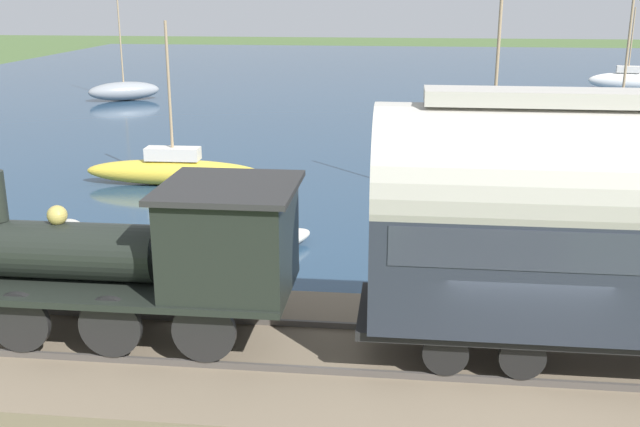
# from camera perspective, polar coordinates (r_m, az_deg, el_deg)

# --- Properties ---
(ground_plane) EXTENTS (200.00, 200.00, 0.00)m
(ground_plane) POSITION_cam_1_polar(r_m,az_deg,el_deg) (13.74, 14.37, -13.59)
(ground_plane) COLOR #476033
(harbor_water) EXTENTS (80.00, 80.00, 0.01)m
(harbor_water) POSITION_cam_1_polar(r_m,az_deg,el_deg) (55.54, 8.61, 9.52)
(harbor_water) COLOR navy
(harbor_water) RESTS_ON ground
(rail_embankment) EXTENTS (5.28, 56.00, 0.71)m
(rail_embankment) POSITION_cam_1_polar(r_m,az_deg,el_deg) (13.93, 14.25, -11.75)
(rail_embankment) COLOR #756651
(rail_embankment) RESTS_ON ground
(steam_locomotive) EXTENTS (2.40, 6.58, 3.02)m
(steam_locomotive) POSITION_cam_1_polar(r_m,az_deg,el_deg) (13.60, -11.99, -2.71)
(steam_locomotive) COLOR black
(steam_locomotive) RESTS_ON rail_embankment
(sailboat_black) EXTENTS (1.76, 5.17, 6.43)m
(sailboat_black) POSITION_cam_1_polar(r_m,az_deg,el_deg) (31.93, 21.59, 4.17)
(sailboat_black) COLOR black
(sailboat_black) RESTS_ON harbor_water
(sailboat_gray) EXTENTS (3.58, 4.60, 8.60)m
(sailboat_gray) POSITION_cam_1_polar(r_m,az_deg,el_deg) (49.67, -14.70, 9.06)
(sailboat_gray) COLOR gray
(sailboat_gray) RESTS_ON harbor_water
(sailboat_blue) EXTENTS (2.03, 4.81, 8.17)m
(sailboat_blue) POSITION_cam_1_polar(r_m,az_deg,el_deg) (24.14, 12.73, 1.64)
(sailboat_blue) COLOR #335199
(sailboat_blue) RESTS_ON harbor_water
(sailboat_yellow) EXTENTS (1.29, 6.48, 5.78)m
(sailboat_yellow) POSITION_cam_1_polar(r_m,az_deg,el_deg) (27.52, -11.08, 3.25)
(sailboat_yellow) COLOR gold
(sailboat_yellow) RESTS_ON harbor_water
(sailboat_white) EXTENTS (1.96, 5.29, 5.61)m
(sailboat_white) POSITION_cam_1_polar(r_m,az_deg,el_deg) (57.28, 22.35, 9.37)
(sailboat_white) COLOR white
(sailboat_white) RESTS_ON harbor_water
(rowboat_off_pier) EXTENTS (2.24, 1.84, 0.55)m
(rowboat_off_pier) POSITION_cam_1_polar(r_m,az_deg,el_deg) (22.04, -18.40, -1.39)
(rowboat_off_pier) COLOR beige
(rowboat_off_pier) RESTS_ON harbor_water
(rowboat_near_shore) EXTENTS (1.25, 2.96, 0.38)m
(rowboat_near_shore) POSITION_cam_1_polar(r_m,az_deg,el_deg) (21.16, 22.69, -2.84)
(rowboat_near_shore) COLOR #B7B2A3
(rowboat_near_shore) RESTS_ON harbor_water
(rowboat_far_out) EXTENTS (2.53, 2.18, 0.51)m
(rowboat_far_out) POSITION_cam_1_polar(r_m,az_deg,el_deg) (20.21, -3.48, -2.21)
(rowboat_far_out) COLOR beige
(rowboat_far_out) RESTS_ON harbor_water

